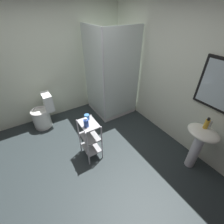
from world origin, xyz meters
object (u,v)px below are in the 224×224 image
at_px(toilet, 43,114).
at_px(rinse_cup, 87,117).
at_px(storage_cart, 90,137).
at_px(shampoo_bottle_blue, 86,123).
at_px(pedestal_sink, 200,141).
at_px(shower_stall, 110,95).
at_px(hand_soap_bottle, 207,124).

xyz_separation_m(toilet, rinse_cup, (1.21, 0.55, 0.47)).
distance_m(storage_cart, shampoo_bottle_blue, 0.38).
bearing_deg(pedestal_sink, shower_stall, -171.51).
relative_size(shower_stall, toilet, 2.63).
bearing_deg(hand_soap_bottle, toilet, -141.76).
height_order(pedestal_sink, shampoo_bottle_blue, shampoo_bottle_blue).
height_order(toilet, rinse_cup, rinse_cup).
relative_size(pedestal_sink, hand_soap_bottle, 4.48).
distance_m(shower_stall, toilet, 1.58).
relative_size(shower_stall, hand_soap_bottle, 11.07).
bearing_deg(toilet, shower_stall, 79.11).
xyz_separation_m(shower_stall, shampoo_bottle_blue, (1.08, -1.08, 0.35)).
xyz_separation_m(storage_cart, shampoo_bottle_blue, (0.05, -0.06, 0.37)).
distance_m(storage_cart, rinse_cup, 0.37).
xyz_separation_m(toilet, storage_cart, (1.32, 0.52, 0.12)).
relative_size(shampoo_bottle_blue, rinse_cup, 1.77).
height_order(storage_cart, rinse_cup, rinse_cup).
distance_m(toilet, rinse_cup, 1.41).
bearing_deg(pedestal_sink, rinse_cup, -132.73).
bearing_deg(shampoo_bottle_blue, storage_cart, 133.02).
xyz_separation_m(toilet, hand_soap_bottle, (2.41, 1.90, 0.57)).
distance_m(shower_stall, hand_soap_bottle, 2.18).
relative_size(pedestal_sink, toilet, 1.07).
height_order(toilet, shampoo_bottle_blue, shampoo_bottle_blue).
xyz_separation_m(storage_cart, hand_soap_bottle, (1.08, 1.37, 0.45)).
distance_m(shower_stall, shampoo_bottle_blue, 1.56).
xyz_separation_m(storage_cart, rinse_cup, (-0.11, 0.03, 0.35)).
distance_m(toilet, storage_cart, 1.43).
bearing_deg(shampoo_bottle_blue, pedestal_sink, 53.05).
distance_m(toilet, hand_soap_bottle, 3.12).
bearing_deg(pedestal_sink, toilet, -142.46).
xyz_separation_m(shower_stall, rinse_cup, (0.92, -1.00, 0.32)).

